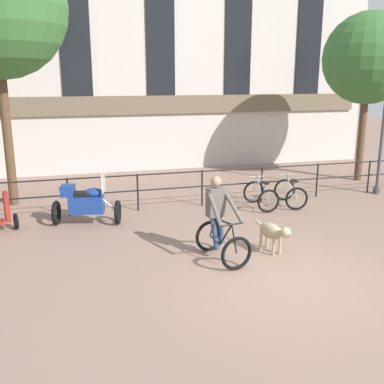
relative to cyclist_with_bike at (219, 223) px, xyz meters
The scene contains 10 objects.
ground_plane 1.76m from the cyclist_with_bike, 59.48° to the right, with size 60.00×60.00×0.00m, color #8E7060.
canal_railing 3.92m from the cyclist_with_bike, 78.13° to the left, with size 15.05×0.05×1.05m.
building_facade 10.66m from the cyclist_with_bike, 85.22° to the left, with size 18.00×0.72×10.59m.
cyclist_with_bike is the anchor object (origin of this frame).
dog 1.22m from the cyclist_with_bike, ahead, with size 0.47×1.04×0.67m.
parked_motorcycle 3.91m from the cyclist_with_bike, 130.24° to the left, with size 1.77×1.00×1.35m.
parked_bicycle_near_lamp 3.98m from the cyclist_with_bike, 53.31° to the left, with size 0.68×1.12×0.86m.
parked_bicycle_mid_left 4.60m from the cyclist_with_bike, 43.90° to the left, with size 0.82×1.20×0.86m.
street_lamp 7.76m from the cyclist_with_bike, 28.75° to the left, with size 0.28×0.28×4.50m.
tree_canalside_right 9.78m from the cyclist_with_bike, 37.24° to the left, with size 3.11×3.11×5.82m.
Camera 1 is at (-3.72, -6.86, 3.63)m, focal length 42.00 mm.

